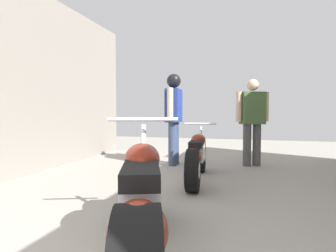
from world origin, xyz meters
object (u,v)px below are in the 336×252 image
object	(u,v)px
mechanic_with_helmet	(174,111)
mechanic_in_blue	(252,117)
motorcycle_black_naked	(197,157)
motorcycle_maroon_cruiser	(141,206)

from	to	relation	value
mechanic_with_helmet	mechanic_in_blue	bearing A→B (deg)	12.08
mechanic_in_blue	motorcycle_black_naked	bearing A→B (deg)	-118.29
motorcycle_black_naked	mechanic_in_blue	world-z (taller)	mechanic_in_blue
motorcycle_maroon_cruiser	mechanic_in_blue	size ratio (longest dim) A/B	1.22
mechanic_with_helmet	motorcycle_maroon_cruiser	bearing A→B (deg)	-78.17
motorcycle_maroon_cruiser	mechanic_with_helmet	bearing A→B (deg)	101.83
motorcycle_maroon_cruiser	mechanic_with_helmet	size ratio (longest dim) A/B	1.14
motorcycle_maroon_cruiser	motorcycle_black_naked	world-z (taller)	motorcycle_maroon_cruiser
mechanic_in_blue	mechanic_with_helmet	distance (m)	1.55
mechanic_in_blue	mechanic_with_helmet	world-z (taller)	mechanic_with_helmet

